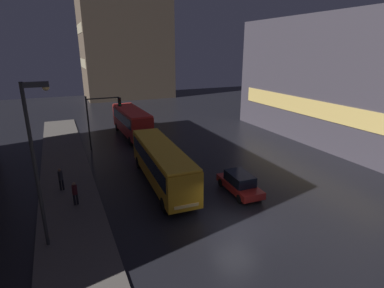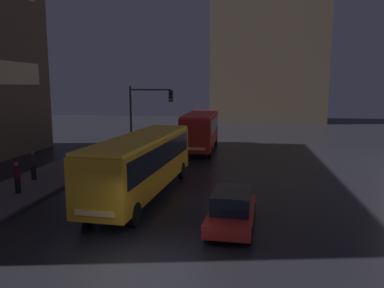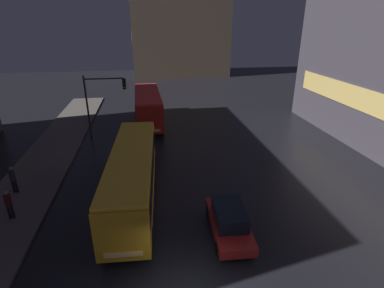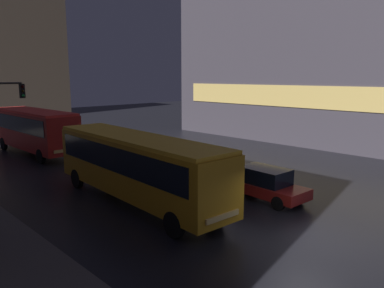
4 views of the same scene
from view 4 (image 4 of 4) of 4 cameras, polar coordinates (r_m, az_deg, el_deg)
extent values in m
plane|color=black|center=(14.67, 17.01, -13.56)|extent=(120.00, 120.00, 0.00)
cube|color=#423D47|center=(37.12, 18.12, 11.39)|extent=(10.00, 25.46, 13.72)
cube|color=#EAC66B|center=(32.86, 13.78, 7.13)|extent=(0.24, 21.64, 1.80)
cube|color=orange|center=(17.34, -8.54, -3.31)|extent=(2.90, 11.16, 2.45)
cube|color=black|center=(17.24, -8.58, -1.76)|extent=(2.91, 10.28, 1.10)
cube|color=yellow|center=(17.09, -8.65, 0.96)|extent=(2.84, 10.93, 0.16)
cube|color=#F4CC72|center=(13.45, 4.65, -10.98)|extent=(1.61, 0.19, 0.20)
cylinder|color=black|center=(15.24, 3.56, -10.16)|extent=(0.30, 1.01, 1.00)
cylinder|color=black|center=(13.94, -2.75, -12.16)|extent=(0.30, 1.01, 1.00)
cylinder|color=black|center=(21.62, -12.01, -4.19)|extent=(0.30, 1.01, 1.00)
cylinder|color=black|center=(20.73, -17.10, -5.05)|extent=(0.30, 1.01, 1.00)
cube|color=#AD1E19|center=(30.52, -22.87, 2.01)|extent=(2.67, 9.71, 2.61)
cube|color=black|center=(30.45, -22.94, 3.05)|extent=(2.71, 8.94, 1.10)
cube|color=red|center=(30.37, -23.05, 4.60)|extent=(2.62, 9.52, 0.16)
cube|color=#F4CC72|center=(26.30, -18.62, -0.93)|extent=(1.72, 0.14, 0.20)
cylinder|color=black|center=(28.13, -17.85, -1.12)|extent=(0.27, 1.01, 1.00)
cylinder|color=black|center=(27.19, -22.04, -1.76)|extent=(0.27, 1.01, 1.00)
cylinder|color=black|center=(34.28, -23.21, 0.52)|extent=(0.27, 1.01, 1.00)
cylinder|color=black|center=(33.51, -26.76, 0.04)|extent=(0.27, 1.01, 1.00)
cube|color=maroon|center=(18.38, 10.87, -6.56)|extent=(1.94, 4.34, 0.50)
cube|color=black|center=(18.22, 10.94, -4.71)|extent=(1.59, 2.41, 0.73)
cylinder|color=black|center=(18.29, 15.93, -7.63)|extent=(0.23, 0.65, 0.64)
cylinder|color=black|center=(17.05, 13.02, -8.81)|extent=(0.23, 0.65, 0.64)
cylinder|color=black|center=(19.89, 9.00, -5.90)|extent=(0.23, 0.65, 0.64)
cylinder|color=black|center=(18.76, 5.91, -6.82)|extent=(0.23, 0.65, 0.64)
cube|color=black|center=(26.32, -24.47, 7.37)|extent=(0.30, 0.24, 0.90)
sphere|color=#390706|center=(26.18, -24.41, 7.97)|extent=(0.18, 0.18, 0.18)
sphere|color=#3B2B07|center=(26.19, -24.36, 7.36)|extent=(0.18, 0.18, 0.18)
sphere|color=green|center=(26.20, -24.32, 6.75)|extent=(0.18, 0.18, 0.18)
camera|label=1|loc=(8.74, 117.51, 25.99)|focal=28.00mm
camera|label=2|loc=(15.75, 62.60, 4.04)|focal=35.00mm
camera|label=3|loc=(11.72, 59.39, 26.10)|focal=28.00mm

